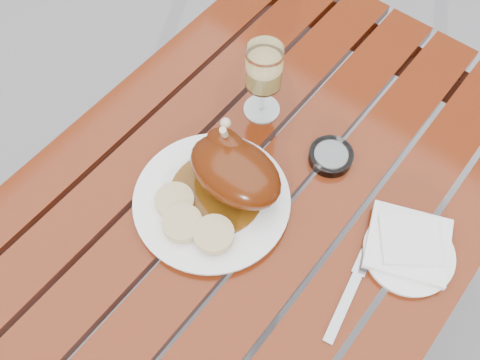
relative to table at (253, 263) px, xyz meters
The scene contains 11 objects.
ground 0.38m from the table, ahead, with size 60.00×60.00×0.00m, color slate.
table is the anchor object (origin of this frame).
dinner_plate 0.39m from the table, 127.81° to the right, with size 0.30×0.30×0.02m, color white.
roast_duck 0.45m from the table, 158.40° to the right, with size 0.20×0.19×0.14m.
bread_dumplings 0.43m from the table, 112.35° to the right, with size 0.18×0.10×0.02m.
wine_glass 0.51m from the table, 125.19° to the left, with size 0.08×0.08×0.18m, color #DAC063.
side_plate 0.48m from the table, 13.86° to the left, with size 0.16×0.16×0.01m, color white.
napkin 0.49m from the table, 16.26° to the left, with size 0.14×0.13×0.01m, color white.
ashtray 0.42m from the table, 66.78° to the left, with size 0.09×0.09×0.02m, color #B2B7BC.
fork 0.40m from the table, 168.71° to the right, with size 0.02×0.17×0.01m, color gray.
knife 0.45m from the table, 13.53° to the right, with size 0.02×0.18×0.01m, color gray.
Camera 1 is at (0.27, -0.40, 1.66)m, focal length 40.00 mm.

